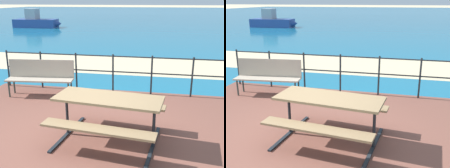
% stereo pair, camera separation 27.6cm
% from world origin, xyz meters
% --- Properties ---
extents(ground_plane, '(240.00, 240.00, 0.00)m').
position_xyz_m(ground_plane, '(0.00, 0.00, 0.00)').
color(ground_plane, beige).
extents(patio_paving, '(6.40, 5.20, 0.06)m').
position_xyz_m(patio_paving, '(0.00, 0.00, 0.03)').
color(patio_paving, brown).
rests_on(patio_paving, ground).
extents(sea_water, '(90.00, 90.00, 0.01)m').
position_xyz_m(sea_water, '(0.00, 40.00, 0.01)').
color(sea_water, '#196B8E').
rests_on(sea_water, ground).
extents(beach_strip, '(54.01, 3.16, 0.01)m').
position_xyz_m(beach_strip, '(0.00, 5.75, 0.01)').
color(beach_strip, beige).
rests_on(beach_strip, ground).
extents(picnic_table, '(1.91, 1.56, 0.78)m').
position_xyz_m(picnic_table, '(0.40, -0.07, 0.66)').
color(picnic_table, '#8C704C').
rests_on(picnic_table, patio_paving).
extents(park_bench, '(1.68, 0.59, 0.89)m').
position_xyz_m(park_bench, '(-1.73, 1.90, 0.58)').
color(park_bench, tan).
rests_on(park_bench, patio_paving).
extents(railing_fence, '(5.94, 0.04, 1.00)m').
position_xyz_m(railing_fence, '(0.00, 2.45, 0.68)').
color(railing_fence, '#1E2328').
rests_on(railing_fence, patio_paving).
extents(boat_mid, '(4.23, 1.59, 1.59)m').
position_xyz_m(boat_mid, '(-9.87, 18.47, 0.50)').
color(boat_mid, '#2D478C').
rests_on(boat_mid, sea_water).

